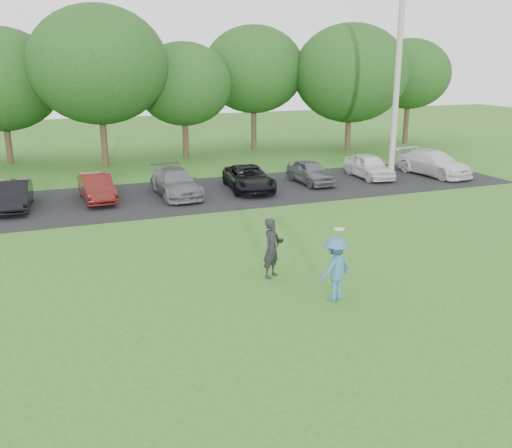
% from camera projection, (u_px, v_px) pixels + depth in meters
% --- Properties ---
extents(ground, '(100.00, 100.00, 0.00)m').
position_uv_depth(ground, '(310.00, 316.00, 13.40)').
color(ground, '#2B641C').
rests_on(ground, ground).
extents(parking_lot, '(32.00, 6.50, 0.03)m').
position_uv_depth(parking_lot, '(177.00, 196.00, 25.03)').
color(parking_lot, black).
rests_on(parking_lot, ground).
extents(utility_pole, '(0.28, 0.28, 10.82)m').
position_uv_depth(utility_pole, '(398.00, 67.00, 26.79)').
color(utility_pole, '#9E9D99').
rests_on(utility_pole, ground).
extents(frisbee_player, '(1.20, 0.93, 1.87)m').
position_uv_depth(frisbee_player, '(335.00, 269.00, 14.10)').
color(frisbee_player, teal).
rests_on(frisbee_player, ground).
extents(camera_bystander, '(0.73, 0.68, 1.67)m').
position_uv_depth(camera_bystander, '(272.00, 248.00, 15.58)').
color(camera_bystander, black).
rests_on(camera_bystander, ground).
extents(parked_cars, '(28.70, 4.78, 1.25)m').
position_uv_depth(parked_cars, '(186.00, 182.00, 25.02)').
color(parked_cars, silver).
rests_on(parked_cars, parking_lot).
extents(tree_row, '(42.39, 9.85, 8.64)m').
position_uv_depth(tree_row, '(159.00, 75.00, 32.92)').
color(tree_row, '#38281C').
rests_on(tree_row, ground).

